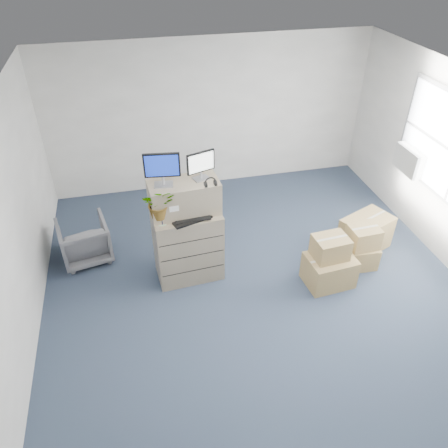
{
  "coord_description": "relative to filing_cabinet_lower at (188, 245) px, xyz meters",
  "views": [
    {
      "loc": [
        -1.51,
        -4.06,
        4.48
      ],
      "look_at": [
        -0.47,
        0.4,
        1.18
      ],
      "focal_mm": 35.0,
      "sensor_mm": 36.0,
      "label": 1
    }
  ],
  "objects": [
    {
      "name": "ground",
      "position": [
        0.89,
        -0.87,
        -0.55
      ],
      "size": [
        7.0,
        7.0,
        0.0
      ],
      "primitive_type": "plane",
      "color": "#29394B",
      "rests_on": "ground"
    },
    {
      "name": "wall_back",
      "position": [
        0.89,
        2.64,
        0.85
      ],
      "size": [
        6.0,
        0.02,
        2.8
      ],
      "primitive_type": "cube",
      "color": "#B7B4AE",
      "rests_on": "ground"
    },
    {
      "name": "ac_unit",
      "position": [
        3.76,
        0.53,
        0.65
      ],
      "size": [
        0.24,
        0.6,
        0.4
      ],
      "primitive_type": "cube",
      "color": "silver",
      "rests_on": "wall_right"
    },
    {
      "name": "filing_cabinet_lower",
      "position": [
        0.0,
        0.0,
        0.0
      ],
      "size": [
        0.98,
        0.64,
        1.09
      ],
      "primitive_type": "cube",
      "rotation": [
        0.0,
        0.0,
        0.07
      ],
      "color": "gray",
      "rests_on": "ground"
    },
    {
      "name": "filing_cabinet_upper",
      "position": [
        -0.0,
        0.05,
        0.78
      ],
      "size": [
        0.97,
        0.53,
        0.47
      ],
      "primitive_type": "cube",
      "rotation": [
        0.0,
        0.0,
        0.07
      ],
      "color": "gray",
      "rests_on": "filing_cabinet_lower"
    },
    {
      "name": "monitor_left",
      "position": [
        -0.26,
        0.03,
        1.27
      ],
      "size": [
        0.47,
        0.21,
        0.46
      ],
      "rotation": [
        0.0,
        0.0,
        -0.13
      ],
      "color": "#99999E",
      "rests_on": "filing_cabinet_upper"
    },
    {
      "name": "monitor_right",
      "position": [
        0.24,
        0.08,
        1.24
      ],
      "size": [
        0.39,
        0.21,
        0.4
      ],
      "rotation": [
        0.0,
        0.0,
        0.32
      ],
      "color": "#99999E",
      "rests_on": "filing_cabinet_upper"
    },
    {
      "name": "headphones",
      "position": [
        0.33,
        -0.11,
        1.06
      ],
      "size": [
        0.16,
        0.03,
        0.16
      ],
      "primitive_type": "torus",
      "rotation": [
        1.57,
        0.0,
        0.07
      ],
      "color": "black",
      "rests_on": "filing_cabinet_upper"
    },
    {
      "name": "keyboard",
      "position": [
        0.05,
        -0.16,
        0.56
      ],
      "size": [
        0.58,
        0.38,
        0.03
      ],
      "primitive_type": "cube",
      "rotation": [
        0.0,
        0.0,
        0.31
      ],
      "color": "black",
      "rests_on": "filing_cabinet_lower"
    },
    {
      "name": "mouse",
      "position": [
        0.36,
        -0.09,
        0.57
      ],
      "size": [
        0.11,
        0.08,
        0.04
      ],
      "primitive_type": "ellipsoid",
      "rotation": [
        0.0,
        0.0,
        0.21
      ],
      "color": "silver",
      "rests_on": "filing_cabinet_lower"
    },
    {
      "name": "water_bottle",
      "position": [
        0.08,
        0.09,
        0.7
      ],
      "size": [
        0.09,
        0.09,
        0.3
      ],
      "primitive_type": "cylinder",
      "color": "#97999F",
      "rests_on": "filing_cabinet_lower"
    },
    {
      "name": "phone_dock",
      "position": [
        -0.0,
        0.02,
        0.59
      ],
      "size": [
        0.07,
        0.06,
        0.14
      ],
      "rotation": [
        0.0,
        0.0,
        0.07
      ],
      "color": "silver",
      "rests_on": "filing_cabinet_lower"
    },
    {
      "name": "external_drive",
      "position": [
        0.36,
        0.14,
        0.58
      ],
      "size": [
        0.21,
        0.16,
        0.06
      ],
      "primitive_type": "cube",
      "rotation": [
        0.0,
        0.0,
        -0.1
      ],
      "color": "black",
      "rests_on": "filing_cabinet_lower"
    },
    {
      "name": "tissue_box",
      "position": [
        0.32,
        0.16,
        0.65
      ],
      "size": [
        0.25,
        0.13,
        0.09
      ],
      "primitive_type": "cube",
      "rotation": [
        0.0,
        0.0,
        -0.0
      ],
      "color": "#40A0DB",
      "rests_on": "external_drive"
    },
    {
      "name": "potted_plant",
      "position": [
        -0.35,
        -0.12,
        0.8
      ],
      "size": [
        0.47,
        0.51,
        0.44
      ],
      "rotation": [
        0.0,
        0.0,
        0.07
      ],
      "color": "#9AB793",
      "rests_on": "filing_cabinet_lower"
    },
    {
      "name": "office_chair",
      "position": [
        -1.51,
        0.73,
        -0.18
      ],
      "size": [
        0.83,
        0.79,
        0.74
      ],
      "primitive_type": "imported",
      "rotation": [
        0.0,
        0.0,
        3.34
      ],
      "color": "#56565A",
      "rests_on": "ground"
    },
    {
      "name": "cardboard_boxes",
      "position": [
        2.44,
        -0.34,
        -0.23
      ],
      "size": [
        1.72,
        1.3,
        0.79
      ],
      "color": "#977948",
      "rests_on": "ground"
    }
  ]
}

